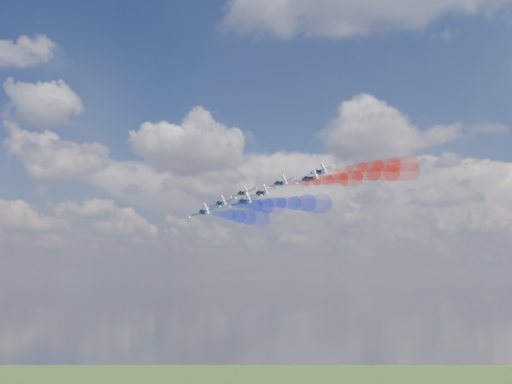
% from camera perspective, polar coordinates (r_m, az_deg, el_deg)
% --- Properties ---
extents(jet_lead, '(15.09, 15.13, 7.73)m').
position_cam_1_polar(jet_lead, '(188.91, -1.26, -0.13)').
color(jet_lead, black).
extents(trail_lead, '(32.28, 35.36, 10.57)m').
position_cam_1_polar(trail_lead, '(163.49, 1.47, -0.07)').
color(trail_lead, white).
extents(jet_inner_left, '(15.09, 15.13, 7.73)m').
position_cam_1_polar(jet_inner_left, '(175.30, -3.38, -1.13)').
color(jet_inner_left, black).
extents(trail_inner_left, '(32.28, 35.36, 10.57)m').
position_cam_1_polar(trail_inner_left, '(149.58, -0.76, -1.24)').
color(trail_inner_left, '#1A2CE0').
extents(jet_inner_right, '(15.09, 15.13, 7.73)m').
position_cam_1_polar(jet_inner_right, '(179.99, 2.37, 0.84)').
color(jet_inner_right, black).
extents(trail_inner_right, '(32.28, 35.36, 10.57)m').
position_cam_1_polar(trail_inner_right, '(155.22, 5.83, 1.06)').
color(trail_inner_right, red).
extents(jet_outer_left, '(15.09, 15.13, 7.73)m').
position_cam_1_polar(jet_outer_left, '(161.54, -5.00, -1.95)').
color(jet_outer_left, black).
extents(trail_outer_left, '(32.28, 35.36, 10.57)m').
position_cam_1_polar(trail_outer_left, '(135.64, -2.43, -2.23)').
color(trail_outer_left, '#1A2CE0').
extents(jet_center_third, '(15.09, 15.13, 7.73)m').
position_cam_1_polar(jet_center_third, '(167.61, 0.56, -0.11)').
color(jet_center_third, black).
extents(trail_center_third, '(32.28, 35.36, 10.57)m').
position_cam_1_polar(trail_center_third, '(142.52, 4.02, -0.04)').
color(trail_center_third, white).
extents(jet_outer_right, '(15.09, 15.13, 7.73)m').
position_cam_1_polar(jet_outer_right, '(173.47, 6.02, 1.94)').
color(jet_outer_right, black).
extents(trail_outer_right, '(32.28, 35.36, 10.57)m').
position_cam_1_polar(trail_outer_right, '(149.48, 10.22, 2.33)').
color(trail_outer_right, red).
extents(jet_rear_left, '(15.09, 15.13, 7.73)m').
position_cam_1_polar(jet_rear_left, '(153.52, -1.08, -0.94)').
color(jet_rear_left, black).
extents(trail_rear_left, '(32.28, 35.36, 10.57)m').
position_cam_1_polar(trail_rear_left, '(128.18, 2.43, -1.03)').
color(trail_rear_left, '#1A2CE0').
extents(jet_rear_right, '(15.09, 15.13, 7.73)m').
position_cam_1_polar(jet_rear_right, '(158.67, 5.22, 1.28)').
color(jet_rear_right, black).
extents(trail_rear_right, '(32.28, 35.36, 10.57)m').
position_cam_1_polar(trail_rear_right, '(134.54, 9.74, 1.60)').
color(trail_rear_right, red).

